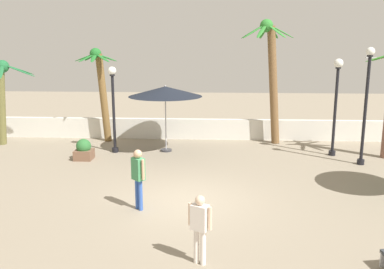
# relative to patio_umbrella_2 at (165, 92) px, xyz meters

# --- Properties ---
(ground_plane) EXTENTS (56.00, 56.00, 0.00)m
(ground_plane) POSITION_rel_patio_umbrella_2_xyz_m (1.30, -5.84, -2.61)
(ground_plane) COLOR gray
(boundary_wall) EXTENTS (25.20, 0.30, 0.99)m
(boundary_wall) POSITION_rel_patio_umbrella_2_xyz_m (1.30, 2.48, -2.11)
(boundary_wall) COLOR silver
(boundary_wall) RESTS_ON ground_plane
(patio_umbrella_2) EXTENTS (3.15, 3.15, 2.88)m
(patio_umbrella_2) POSITION_rel_patio_umbrella_2_xyz_m (0.00, 0.00, 0.00)
(patio_umbrella_2) COLOR #333338
(patio_umbrella_2) RESTS_ON ground_plane
(palm_tree_0) EXTENTS (2.01, 2.02, 4.41)m
(palm_tree_0) POSITION_rel_patio_umbrella_2_xyz_m (-3.26, 1.81, 0.17)
(palm_tree_0) COLOR brown
(palm_tree_0) RESTS_ON ground_plane
(palm_tree_1) EXTENTS (2.94, 2.68, 3.90)m
(palm_tree_1) POSITION_rel_patio_umbrella_2_xyz_m (-7.58, 0.84, -0.13)
(palm_tree_1) COLOR brown
(palm_tree_1) RESTS_ON ground_plane
(palm_tree_2) EXTENTS (2.38, 2.41, 5.68)m
(palm_tree_2) POSITION_rel_patio_umbrella_2_xyz_m (4.66, 1.78, 0.87)
(palm_tree_2) COLOR brown
(palm_tree_2) RESTS_ON ground_plane
(lamp_post_0) EXTENTS (0.32, 0.32, 4.49)m
(lamp_post_0) POSITION_rel_patio_umbrella_2_xyz_m (7.81, -1.61, -0.07)
(lamp_post_0) COLOR black
(lamp_post_0) RESTS_ON ground_plane
(lamp_post_1) EXTENTS (0.37, 0.37, 4.02)m
(lamp_post_1) POSITION_rel_patio_umbrella_2_xyz_m (7.06, -0.30, -0.11)
(lamp_post_1) COLOR black
(lamp_post_1) RESTS_ON ground_plane
(lamp_post_3) EXTENTS (0.35, 0.35, 3.67)m
(lamp_post_3) POSITION_rel_patio_umbrella_2_xyz_m (-2.18, -0.30, -0.40)
(lamp_post_3) COLOR black
(lamp_post_3) RESTS_ON ground_plane
(guest_0) EXTENTS (0.42, 0.43, 1.75)m
(guest_0) POSITION_rel_patio_umbrella_2_xyz_m (-0.00, -6.58, -1.54)
(guest_0) COLOR #3359B2
(guest_0) RESTS_ON ground_plane
(guest_1) EXTENTS (0.51, 0.38, 1.54)m
(guest_1) POSITION_rel_patio_umbrella_2_xyz_m (1.83, -9.48, -1.68)
(guest_1) COLOR silver
(guest_1) RESTS_ON ground_plane
(seagull_0) EXTENTS (1.36, 0.40, 0.14)m
(seagull_0) POSITION_rel_patio_umbrella_2_xyz_m (8.87, 0.10, 1.43)
(seagull_0) COLOR white
(planter) EXTENTS (0.70, 0.70, 0.85)m
(planter) POSITION_rel_patio_umbrella_2_xyz_m (-3.17, -1.51, -2.22)
(planter) COLOR brown
(planter) RESTS_ON ground_plane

